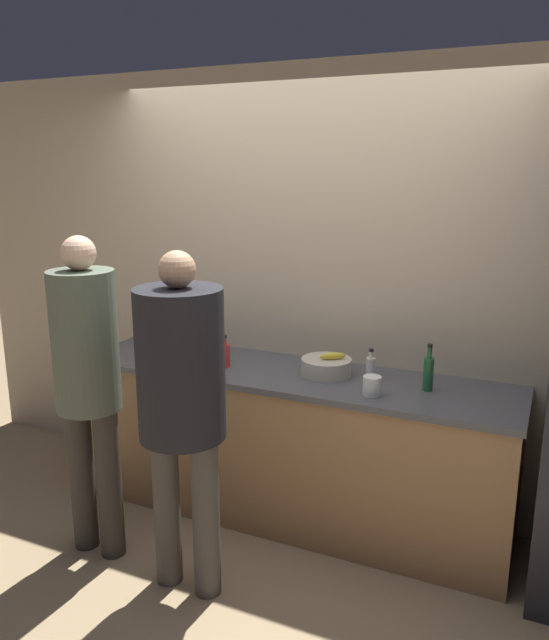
{
  "coord_description": "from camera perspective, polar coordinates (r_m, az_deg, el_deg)",
  "views": [
    {
      "loc": [
        1.33,
        -2.74,
        2.02
      ],
      "look_at": [
        0.0,
        0.15,
        1.24
      ],
      "focal_mm": 35.0,
      "sensor_mm": 36.0,
      "label": 1
    }
  ],
  "objects": [
    {
      "name": "bottle_clear",
      "position": [
        3.45,
        8.78,
        -4.3
      ],
      "size": [
        0.05,
        0.05,
        0.17
      ],
      "color": "silver",
      "rests_on": "counter"
    },
    {
      "name": "ground_plane",
      "position": [
        3.65,
        -1.05,
        -19.82
      ],
      "size": [
        14.0,
        14.0,
        0.0
      ],
      "primitive_type": "plane",
      "color": "#9E8460"
    },
    {
      "name": "utensil_crock",
      "position": [
        4.14,
        -10.29,
        -1.25
      ],
      "size": [
        0.12,
        0.12,
        0.25
      ],
      "color": "silver",
      "rests_on": "counter"
    },
    {
      "name": "person_left",
      "position": [
        3.31,
        -16.73,
        -4.74
      ],
      "size": [
        0.33,
        0.33,
        1.7
      ],
      "color": "#38332D",
      "rests_on": "ground_plane"
    },
    {
      "name": "wall_back",
      "position": [
        3.75,
        3.52,
        2.7
      ],
      "size": [
        5.2,
        0.06,
        2.6
      ],
      "color": "#C6B293",
      "rests_on": "ground_plane"
    },
    {
      "name": "cup_white",
      "position": [
        3.22,
        8.91,
        -5.97
      ],
      "size": [
        0.09,
        0.09,
        0.1
      ],
      "color": "white",
      "rests_on": "counter"
    },
    {
      "name": "fruit_bowl",
      "position": [
        3.5,
        4.78,
        -4.24
      ],
      "size": [
        0.28,
        0.28,
        0.13
      ],
      "color": "beige",
      "rests_on": "counter"
    },
    {
      "name": "person_center",
      "position": [
        2.9,
        -8.5,
        -6.36
      ],
      "size": [
        0.4,
        0.4,
        1.67
      ],
      "color": "#4C4742",
      "rests_on": "ground_plane"
    },
    {
      "name": "bottle_red",
      "position": [
        3.64,
        -4.61,
        -3.13
      ],
      "size": [
        0.06,
        0.06,
        0.19
      ],
      "color": "red",
      "rests_on": "counter"
    },
    {
      "name": "bottle_green",
      "position": [
        3.33,
        13.89,
        -4.66
      ],
      "size": [
        0.05,
        0.05,
        0.25
      ],
      "color": "#236033",
      "rests_on": "counter"
    },
    {
      "name": "counter",
      "position": [
        3.73,
        1.47,
        -11.17
      ],
      "size": [
        2.55,
        0.68,
        0.89
      ],
      "color": "#9E754C",
      "rests_on": "ground_plane"
    }
  ]
}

